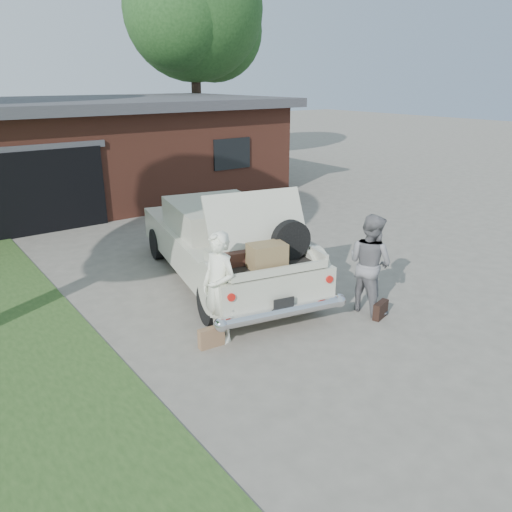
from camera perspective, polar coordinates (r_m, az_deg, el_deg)
ground at (r=8.44m, az=2.45°, el=-8.16°), size 90.00×90.00×0.00m
house at (r=18.31m, az=-18.52°, el=11.55°), size 12.80×7.80×3.30m
tree_right at (r=24.43m, az=-6.95°, el=25.58°), size 7.05×6.13×9.88m
sedan at (r=10.11m, az=-3.72°, el=1.54°), size 3.20×5.76×2.14m
woman_left at (r=7.73m, az=-4.24°, el=-3.61°), size 0.54×0.72×1.78m
woman_right at (r=8.93m, az=12.88°, el=-0.83°), size 0.71×0.89×1.77m
suitcase_left at (r=7.84m, az=-5.13°, el=-9.22°), size 0.42×0.17×0.32m
suitcase_right at (r=8.96m, az=14.05°, el=-5.99°), size 0.40×0.22×0.29m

